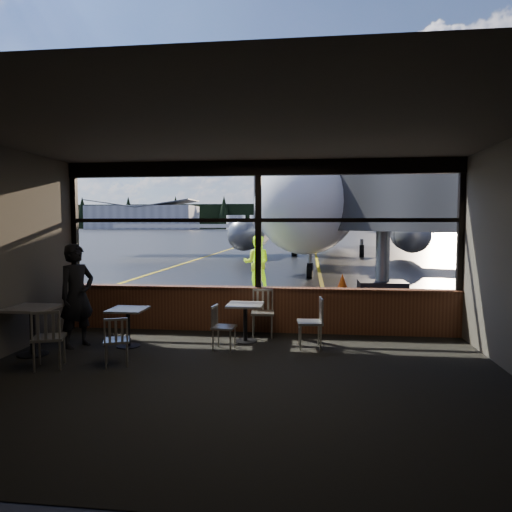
% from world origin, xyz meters
% --- Properties ---
extents(ground_plane, '(520.00, 520.00, 0.00)m').
position_xyz_m(ground_plane, '(0.00, 120.00, 0.00)').
color(ground_plane, black).
rests_on(ground_plane, ground).
extents(carpet_floor, '(8.00, 6.00, 0.01)m').
position_xyz_m(carpet_floor, '(0.00, -3.00, 0.01)').
color(carpet_floor, black).
rests_on(carpet_floor, ground).
extents(ceiling, '(8.00, 6.00, 0.04)m').
position_xyz_m(ceiling, '(0.00, -3.00, 3.50)').
color(ceiling, '#38332D').
rests_on(ceiling, ground).
extents(wall_back, '(8.00, 0.04, 3.50)m').
position_xyz_m(wall_back, '(0.00, -6.00, 1.75)').
color(wall_back, '#4B453C').
rests_on(wall_back, ground).
extents(window_sill, '(8.00, 0.28, 0.90)m').
position_xyz_m(window_sill, '(0.00, 0.00, 0.45)').
color(window_sill, '#572D1A').
rests_on(window_sill, ground).
extents(window_header, '(8.00, 0.18, 0.30)m').
position_xyz_m(window_header, '(0.00, 0.00, 3.35)').
color(window_header, black).
rests_on(window_header, ground).
extents(mullion_left, '(0.12, 0.12, 2.60)m').
position_xyz_m(mullion_left, '(-3.95, 0.00, 2.20)').
color(mullion_left, black).
rests_on(mullion_left, ground).
extents(mullion_centre, '(0.12, 0.12, 2.60)m').
position_xyz_m(mullion_centre, '(0.00, 0.00, 2.20)').
color(mullion_centre, black).
rests_on(mullion_centre, ground).
extents(mullion_right, '(0.12, 0.12, 2.60)m').
position_xyz_m(mullion_right, '(3.95, 0.00, 2.20)').
color(mullion_right, black).
rests_on(mullion_right, ground).
extents(window_transom, '(8.00, 0.10, 0.08)m').
position_xyz_m(window_transom, '(0.00, 0.00, 2.30)').
color(window_transom, black).
rests_on(window_transom, ground).
extents(airliner, '(33.25, 38.66, 11.00)m').
position_xyz_m(airliner, '(2.20, 21.58, 5.50)').
color(airliner, white).
rests_on(airliner, ground_plane).
extents(jet_bridge, '(9.36, 11.43, 4.99)m').
position_xyz_m(jet_bridge, '(3.60, 5.50, 2.49)').
color(jet_bridge, '#29292B').
rests_on(jet_bridge, ground_plane).
extents(cafe_table_near, '(0.66, 0.66, 0.73)m').
position_xyz_m(cafe_table_near, '(-0.15, -0.85, 0.36)').
color(cafe_table_near, '#A49D97').
rests_on(cafe_table_near, carpet_floor).
extents(cafe_table_mid, '(0.64, 0.64, 0.70)m').
position_xyz_m(cafe_table_mid, '(-2.21, -1.43, 0.35)').
color(cafe_table_mid, gray).
rests_on(cafe_table_mid, carpet_floor).
extents(cafe_table_left, '(0.76, 0.76, 0.83)m').
position_xyz_m(cafe_table_left, '(-3.60, -2.14, 0.42)').
color(cafe_table_left, '#9D9791').
rests_on(cafe_table_left, carpet_floor).
extents(chair_near_e, '(0.55, 0.55, 0.92)m').
position_xyz_m(chair_near_e, '(1.06, -1.14, 0.46)').
color(chair_near_e, beige).
rests_on(chair_near_e, carpet_floor).
extents(chair_near_w, '(0.48, 0.48, 0.81)m').
position_xyz_m(chair_near_w, '(-0.44, -1.45, 0.40)').
color(chair_near_w, beige).
rests_on(chair_near_w, carpet_floor).
extents(chair_near_n, '(0.55, 0.55, 0.93)m').
position_xyz_m(chair_near_n, '(0.13, -0.42, 0.47)').
color(chair_near_n, '#B3ADA2').
rests_on(chair_near_n, carpet_floor).
extents(chair_mid_s, '(0.57, 0.57, 0.80)m').
position_xyz_m(chair_mid_s, '(-1.94, -2.54, 0.40)').
color(chair_mid_s, '#BAB4A8').
rests_on(chair_mid_s, carpet_floor).
extents(chair_left_s, '(0.66, 0.66, 0.94)m').
position_xyz_m(chair_left_s, '(-2.93, -2.76, 0.47)').
color(chair_left_s, beige).
rests_on(chair_left_s, carpet_floor).
extents(passenger, '(0.71, 0.81, 1.87)m').
position_xyz_m(passenger, '(-3.12, -1.54, 0.94)').
color(passenger, black).
rests_on(passenger, carpet_floor).
extents(ground_crew, '(0.93, 0.74, 1.85)m').
position_xyz_m(ground_crew, '(-0.71, 5.85, 0.93)').
color(ground_crew, '#BFF219').
rests_on(ground_crew, ground_plane).
extents(cone_nose, '(0.34, 0.34, 0.48)m').
position_xyz_m(cone_nose, '(2.20, 7.02, 0.24)').
color(cone_nose, '#F25A07').
rests_on(cone_nose, ground_plane).
extents(hangar_left, '(45.00, 18.00, 11.00)m').
position_xyz_m(hangar_left, '(-70.00, 180.00, 5.50)').
color(hangar_left, silver).
rests_on(hangar_left, ground_plane).
extents(hangar_mid, '(38.00, 15.00, 10.00)m').
position_xyz_m(hangar_mid, '(0.00, 185.00, 5.00)').
color(hangar_mid, silver).
rests_on(hangar_mid, ground_plane).
extents(hangar_right, '(50.00, 20.00, 12.00)m').
position_xyz_m(hangar_right, '(60.00, 178.00, 6.00)').
color(hangar_right, silver).
rests_on(hangar_right, ground_plane).
extents(fuel_tank_a, '(8.00, 8.00, 6.00)m').
position_xyz_m(fuel_tank_a, '(-30.00, 182.00, 3.00)').
color(fuel_tank_a, silver).
rests_on(fuel_tank_a, ground_plane).
extents(fuel_tank_b, '(8.00, 8.00, 6.00)m').
position_xyz_m(fuel_tank_b, '(-20.00, 182.00, 3.00)').
color(fuel_tank_b, silver).
rests_on(fuel_tank_b, ground_plane).
extents(fuel_tank_c, '(8.00, 8.00, 6.00)m').
position_xyz_m(fuel_tank_c, '(-10.00, 182.00, 3.00)').
color(fuel_tank_c, silver).
rests_on(fuel_tank_c, ground_plane).
extents(treeline, '(360.00, 3.00, 12.00)m').
position_xyz_m(treeline, '(0.00, 210.00, 6.00)').
color(treeline, black).
rests_on(treeline, ground_plane).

